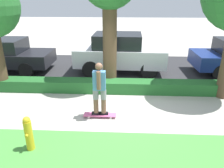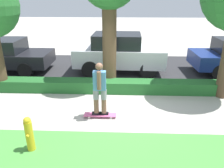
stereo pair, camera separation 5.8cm
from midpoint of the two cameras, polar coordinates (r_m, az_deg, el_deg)
ground_plane at (r=6.64m, az=1.32°, el=-7.64°), size 60.00×60.00×0.00m
street_asphalt at (r=10.49m, az=1.76°, el=3.90°), size 18.30×5.00×0.01m
hedge_row at (r=7.98m, az=1.55°, el=-0.57°), size 18.30×0.60×0.43m
skateboard at (r=6.43m, az=-3.34°, el=-8.04°), size 0.94×0.24×0.09m
skater_person at (r=6.04m, az=-3.52°, el=-1.12°), size 0.48×0.40×1.56m
parked_car_front at (r=11.35m, az=-27.43°, el=6.82°), size 4.58×1.81×1.48m
parked_car_middle at (r=9.92m, az=1.61°, el=8.20°), size 4.04×1.94×1.74m
fire_hydrant at (r=5.34m, az=-21.10°, el=-12.05°), size 0.18×0.28×0.86m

